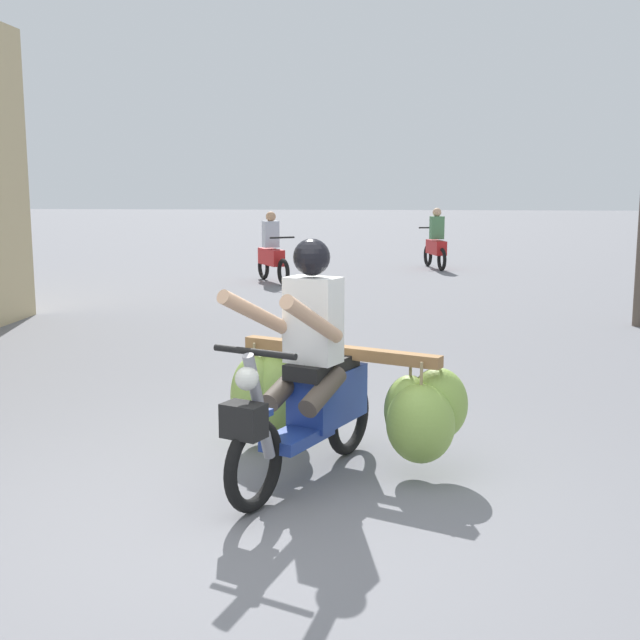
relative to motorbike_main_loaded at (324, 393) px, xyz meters
name	(u,v)px	position (x,y,z in m)	size (l,w,h in m)	color
ground_plane	(239,529)	(-0.38, -1.16, -0.50)	(120.00, 120.00, 0.00)	slate
motorbike_main_loaded	(324,393)	(0.00, 0.00, 0.00)	(1.78, 1.97, 1.58)	black
motorbike_distant_ahead_left	(436,244)	(1.39, 13.55, 0.07)	(0.62, 1.59, 1.40)	black
motorbike_distant_ahead_right	(272,254)	(-1.99, 10.63, 0.07)	(0.91, 1.45, 1.40)	black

